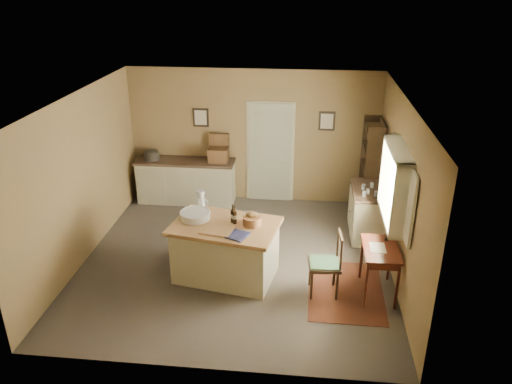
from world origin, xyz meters
TOP-DOWN VIEW (x-y plane):
  - ground at (0.00, 0.00)m, footprint 5.00×5.00m
  - wall_back at (0.00, 2.50)m, footprint 5.00×0.10m
  - wall_front at (0.00, -2.50)m, footprint 5.00×0.10m
  - wall_left at (-2.50, 0.00)m, footprint 0.10×5.00m
  - wall_right at (2.50, 0.00)m, footprint 0.10×5.00m
  - ceiling at (0.00, 0.00)m, footprint 5.00×5.00m
  - door at (0.35, 2.47)m, footprint 0.97×0.06m
  - framed_prints at (0.20, 2.48)m, footprint 2.82×0.02m
  - window at (2.42, -0.20)m, footprint 0.25×1.99m
  - work_island at (-0.11, -0.48)m, footprint 1.74×1.30m
  - sideboard at (-1.34, 2.20)m, footprint 2.00×0.57m
  - rug at (1.75, -0.69)m, footprint 1.12×1.61m
  - writing_desk at (2.20, -0.69)m, footprint 0.51×0.83m
  - desk_chair at (1.40, -0.77)m, footprint 0.49×0.49m
  - right_cabinet at (2.20, 1.11)m, footprint 0.59×1.06m
  - shelving_unit at (2.35, 2.00)m, footprint 0.32×0.85m

SIDE VIEW (x-z plane):
  - ground at x=0.00m, z-range 0.00..0.00m
  - rug at x=1.75m, z-range 0.00..0.01m
  - right_cabinet at x=2.20m, z-range -0.04..0.95m
  - sideboard at x=-1.34m, z-range -0.11..1.07m
  - work_island at x=-0.11m, z-range -0.12..1.08m
  - desk_chair at x=1.40m, z-range 0.00..0.98m
  - writing_desk at x=2.20m, z-range 0.26..1.07m
  - shelving_unit at x=2.35m, z-range 0.00..1.89m
  - door at x=0.35m, z-range 0.00..2.11m
  - wall_back at x=0.00m, z-range 0.00..2.70m
  - wall_front at x=0.00m, z-range 0.00..2.70m
  - wall_left at x=-2.50m, z-range 0.00..2.70m
  - wall_right at x=2.50m, z-range 0.00..2.70m
  - window at x=2.42m, z-range 0.99..2.11m
  - framed_prints at x=0.20m, z-range 1.53..1.91m
  - ceiling at x=0.00m, z-range 2.70..2.70m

